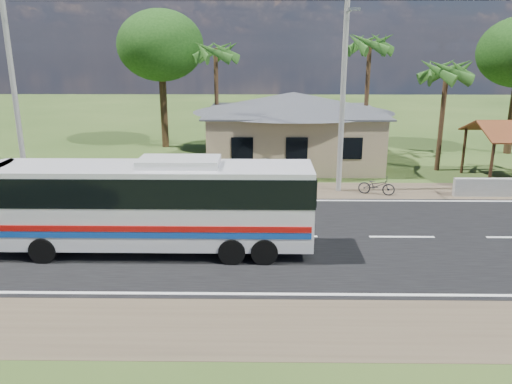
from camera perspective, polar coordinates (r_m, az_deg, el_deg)
ground at (r=19.37m, az=3.33°, el=-5.13°), size 120.00×120.00×0.00m
road at (r=19.37m, az=3.33°, el=-5.11°), size 120.00×16.00×0.03m
house at (r=31.38m, az=4.24°, el=8.13°), size 12.40×10.00×5.00m
utility_poles at (r=24.79m, az=9.24°, el=13.08°), size 32.80×2.22×11.00m
palm_near at (r=30.85m, az=20.97°, el=12.72°), size 2.80×2.80×6.70m
palm_mid at (r=34.22m, az=12.88°, el=16.04°), size 2.80×2.80×8.20m
palm_far at (r=34.16m, az=-4.64°, el=15.57°), size 2.80×2.80×7.70m
tree_behind_house at (r=36.71m, az=-10.84°, el=16.07°), size 6.00×6.00×9.61m
coach_bus at (r=17.72m, az=-11.47°, el=-0.80°), size 11.03×2.44×3.42m
motorcycle at (r=25.36m, az=13.61°, el=0.73°), size 1.88×1.07×0.93m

